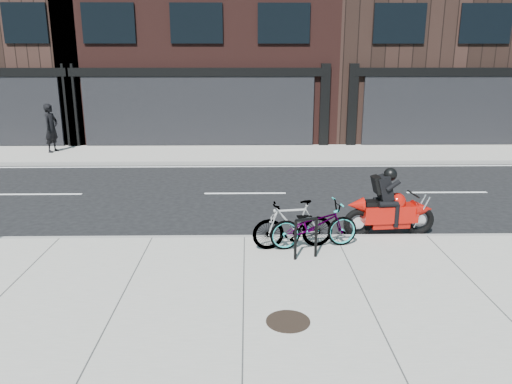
{
  "coord_description": "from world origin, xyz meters",
  "views": [
    {
      "loc": [
        0.08,
        -12.18,
        3.96
      ],
      "look_at": [
        0.27,
        -1.1,
        0.9
      ],
      "focal_mm": 35.0,
      "sensor_mm": 36.0,
      "label": 1
    }
  ],
  "objects_px": {
    "bicycle_rear": "(293,225)",
    "motorcycle": "(394,208)",
    "bicycle_front": "(314,225)",
    "pedestrian": "(51,128)",
    "bike_rack": "(306,235)",
    "manhole_cover": "(288,321)"
  },
  "relations": [
    {
      "from": "bike_rack",
      "to": "manhole_cover",
      "type": "bearing_deg",
      "value": -102.4
    },
    {
      "from": "motorcycle",
      "to": "pedestrian",
      "type": "bearing_deg",
      "value": 133.36
    },
    {
      "from": "bicycle_front",
      "to": "pedestrian",
      "type": "bearing_deg",
      "value": 30.69
    },
    {
      "from": "bicycle_rear",
      "to": "motorcycle",
      "type": "bearing_deg",
      "value": 105.2
    },
    {
      "from": "bicycle_front",
      "to": "bike_rack",
      "type": "bearing_deg",
      "value": 147.78
    },
    {
      "from": "bicycle_front",
      "to": "manhole_cover",
      "type": "bearing_deg",
      "value": 155.31
    },
    {
      "from": "bicycle_rear",
      "to": "motorcycle",
      "type": "height_order",
      "value": "motorcycle"
    },
    {
      "from": "bike_rack",
      "to": "bicycle_front",
      "type": "distance_m",
      "value": 0.61
    },
    {
      "from": "bike_rack",
      "to": "bicycle_rear",
      "type": "bearing_deg",
      "value": 110.64
    },
    {
      "from": "pedestrian",
      "to": "motorcycle",
      "type": "bearing_deg",
      "value": -115.81
    },
    {
      "from": "motorcycle",
      "to": "bike_rack",
      "type": "bearing_deg",
      "value": -149.71
    },
    {
      "from": "bicycle_rear",
      "to": "manhole_cover",
      "type": "relative_size",
      "value": 2.54
    },
    {
      "from": "bicycle_front",
      "to": "pedestrian",
      "type": "relative_size",
      "value": 0.95
    },
    {
      "from": "motorcycle",
      "to": "pedestrian",
      "type": "xyz_separation_m",
      "value": [
        -11.19,
        9.6,
        0.46
      ]
    },
    {
      "from": "motorcycle",
      "to": "bicycle_front",
      "type": "bearing_deg",
      "value": -158.27
    },
    {
      "from": "pedestrian",
      "to": "manhole_cover",
      "type": "relative_size",
      "value": 2.94
    },
    {
      "from": "bicycle_front",
      "to": "motorcycle",
      "type": "distance_m",
      "value": 2.17
    },
    {
      "from": "manhole_cover",
      "to": "pedestrian",
      "type": "bearing_deg",
      "value": 122.06
    },
    {
      "from": "bicycle_front",
      "to": "motorcycle",
      "type": "height_order",
      "value": "motorcycle"
    },
    {
      "from": "bicycle_rear",
      "to": "bike_rack",
      "type": "bearing_deg",
      "value": 11.85
    },
    {
      "from": "bicycle_front",
      "to": "bicycle_rear",
      "type": "relative_size",
      "value": 1.1
    },
    {
      "from": "bike_rack",
      "to": "bicycle_rear",
      "type": "height_order",
      "value": "bicycle_rear"
    }
  ]
}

